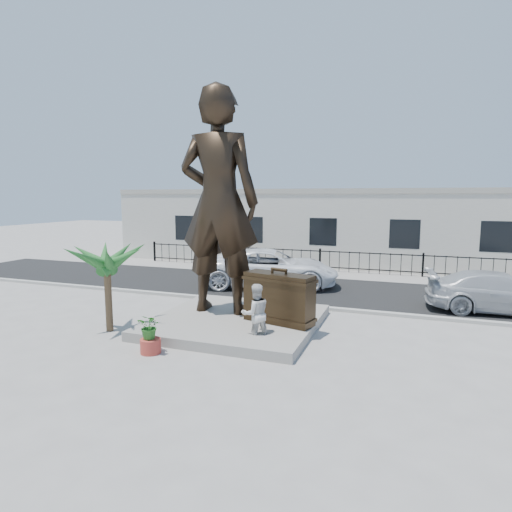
{
  "coord_description": "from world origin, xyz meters",
  "views": [
    {
      "loc": [
        4.75,
        -11.18,
        4.27
      ],
      "look_at": [
        0.0,
        2.0,
        2.3
      ],
      "focal_mm": 30.0,
      "sensor_mm": 36.0,
      "label": 1
    }
  ],
  "objects_px": {
    "suitcase": "(279,298)",
    "car_white": "(270,268)",
    "statue": "(219,202)",
    "tourist": "(256,314)"
  },
  "relations": [
    {
      "from": "tourist",
      "to": "car_white",
      "type": "height_order",
      "value": "car_white"
    },
    {
      "from": "tourist",
      "to": "car_white",
      "type": "relative_size",
      "value": 0.28
    },
    {
      "from": "statue",
      "to": "suitcase",
      "type": "height_order",
      "value": "statue"
    },
    {
      "from": "suitcase",
      "to": "car_white",
      "type": "bearing_deg",
      "value": 124.7
    },
    {
      "from": "suitcase",
      "to": "car_white",
      "type": "relative_size",
      "value": 0.35
    },
    {
      "from": "statue",
      "to": "tourist",
      "type": "bearing_deg",
      "value": 132.82
    },
    {
      "from": "statue",
      "to": "tourist",
      "type": "xyz_separation_m",
      "value": [
        1.99,
        -1.87,
        -3.18
      ]
    },
    {
      "from": "statue",
      "to": "suitcase",
      "type": "xyz_separation_m",
      "value": [
        2.32,
        -0.63,
        -2.98
      ]
    },
    {
      "from": "suitcase",
      "to": "tourist",
      "type": "relative_size",
      "value": 1.27
    },
    {
      "from": "statue",
      "to": "car_white",
      "type": "height_order",
      "value": "statue"
    }
  ]
}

